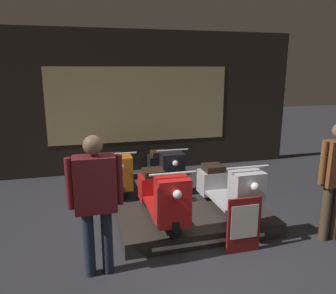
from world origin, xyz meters
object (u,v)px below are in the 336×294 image
at_px(person_right_browsing, 335,175).
at_px(scooter_backrow_1, 165,168).
at_px(person_left_browsing, 95,194).
at_px(scooter_backrow_0, 117,172).
at_px(price_sign_board, 244,225).
at_px(scooter_display_right, 228,189).
at_px(scooter_display_left, 162,196).

bearing_deg(person_right_browsing, scooter_backrow_1, 121.35).
bearing_deg(person_left_browsing, scooter_backrow_1, 61.51).
height_order(scooter_backrow_0, scooter_backrow_1, same).
bearing_deg(price_sign_board, scooter_display_right, 79.97).
relative_size(person_left_browsing, person_right_browsing, 1.00).
height_order(scooter_backrow_0, price_sign_board, scooter_backrow_0).
distance_m(scooter_backrow_0, scooter_backrow_1, 0.98).
bearing_deg(scooter_backrow_1, scooter_display_left, -105.40).
bearing_deg(scooter_display_left, person_left_browsing, -140.37).
distance_m(person_left_browsing, price_sign_board, 1.95).
height_order(person_left_browsing, person_right_browsing, same).
bearing_deg(price_sign_board, person_left_browsing, 179.74).
relative_size(person_left_browsing, price_sign_board, 2.19).
height_order(scooter_backrow_1, person_left_browsing, person_left_browsing).
xyz_separation_m(scooter_display_left, price_sign_board, (0.89, -0.80, -0.19)).
xyz_separation_m(scooter_display_left, scooter_display_right, (1.03, 0.00, 0.00)).
distance_m(scooter_backrow_0, price_sign_board, 3.08).
relative_size(scooter_backrow_0, scooter_backrow_1, 1.00).
height_order(scooter_display_left, scooter_display_right, same).
xyz_separation_m(scooter_display_left, person_right_browsing, (2.23, -0.79, 0.38)).
xyz_separation_m(person_right_browsing, price_sign_board, (-1.34, -0.01, -0.57)).
relative_size(scooter_backrow_0, person_left_browsing, 0.99).
height_order(scooter_display_left, person_right_browsing, person_right_browsing).
distance_m(scooter_display_right, person_right_browsing, 1.48).
distance_m(scooter_display_right, person_left_browsing, 2.18).
distance_m(scooter_display_right, scooter_backrow_1, 2.04).
height_order(scooter_display_right, person_right_browsing, person_right_browsing).
distance_m(scooter_display_left, scooter_backrow_1, 2.06).
xyz_separation_m(scooter_backrow_0, person_left_browsing, (-0.52, -2.77, 0.64)).
height_order(person_left_browsing, price_sign_board, person_left_browsing).
height_order(scooter_display_right, scooter_backrow_1, scooter_display_right).
height_order(scooter_display_left, person_left_browsing, person_left_browsing).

